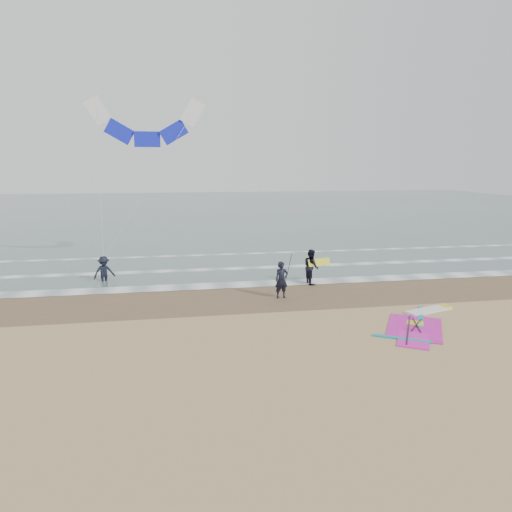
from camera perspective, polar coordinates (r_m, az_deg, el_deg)
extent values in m
plane|color=tan|center=(16.99, 9.50, -10.42)|extent=(120.00, 120.00, 0.00)
cube|color=#47605E|center=(63.39, -4.79, 5.76)|extent=(120.00, 80.00, 0.02)
cube|color=brown|center=(22.42, 4.50, -4.84)|extent=(120.00, 5.00, 0.01)
cube|color=white|center=(24.48, 3.25, -3.36)|extent=(120.00, 1.20, 0.02)
cube|color=white|center=(28.09, 1.53, -1.40)|extent=(120.00, 0.70, 0.02)
cube|color=white|center=(32.42, -0.01, 0.35)|extent=(120.00, 0.50, 0.01)
cube|color=white|center=(21.26, 20.75, -6.35)|extent=(2.31, 1.23, 0.11)
cube|color=yellow|center=(22.01, 22.57, -5.87)|extent=(0.55, 0.64, 0.12)
cube|color=#DF1CAF|center=(19.01, 19.21, -8.45)|extent=(3.15, 3.48, 0.04)
cube|color=#DF1CAF|center=(17.74, 19.09, -9.88)|extent=(1.75, 1.94, 0.04)
cube|color=#0C8C99|center=(20.40, 19.87, -7.13)|extent=(1.61, 2.59, 0.04)
cube|color=#0C8C99|center=(17.72, 17.78, -9.81)|extent=(1.89, 1.21, 0.04)
cube|color=yellow|center=(19.51, 19.28, -7.93)|extent=(0.82, 0.78, 0.05)
cylinder|color=black|center=(18.69, 18.50, -8.66)|extent=(1.67, 2.83, 0.05)
cylinder|color=black|center=(19.23, 19.44, -8.10)|extent=(1.11, 1.23, 0.04)
cylinder|color=black|center=(19.23, 19.44, -8.10)|extent=(0.53, 1.55, 0.04)
imported|color=black|center=(21.65, 3.21, -3.00)|extent=(0.69, 0.50, 1.76)
imported|color=black|center=(24.32, 6.91, -1.33)|extent=(0.82, 0.99, 1.86)
imported|color=black|center=(25.89, -18.50, -1.18)|extent=(1.31, 1.07, 1.76)
cylinder|color=black|center=(21.62, 4.00, -1.91)|extent=(0.17, 0.86, 1.82)
cube|color=yellow|center=(24.29, 7.90, -0.77)|extent=(1.30, 0.51, 0.39)
cube|color=white|center=(29.21, -19.19, 16.77)|extent=(1.56, 0.23, 1.78)
cube|color=#141ED5|center=(28.96, -16.71, 14.67)|extent=(1.78, 0.25, 1.56)
cube|color=#141ED5|center=(28.80, -13.44, 14.01)|extent=(1.53, 0.23, 0.91)
cube|color=#141ED5|center=(28.77, -10.24, 14.98)|extent=(1.78, 0.25, 1.56)
cube|color=white|center=(28.89, -7.92, 17.34)|extent=(1.56, 0.23, 1.78)
cylinder|color=beige|center=(27.21, -18.88, 8.65)|extent=(0.38, 3.75, 8.12)
cylinder|color=beige|center=(26.91, -13.06, 8.94)|extent=(5.13, 3.75, 8.13)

